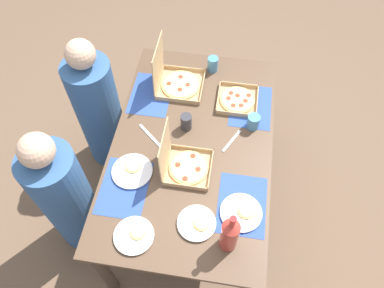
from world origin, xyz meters
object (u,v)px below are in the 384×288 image
(pizza_box_corner_left, at_px, (237,100))
(cup_dark, at_px, (213,64))
(plate_far_right, at_px, (241,213))
(plate_near_right, at_px, (197,223))
(cup_clear_left, at_px, (253,122))
(pizza_box_center, at_px, (176,80))
(diner_left_seat, at_px, (66,197))
(pizza_box_corner_right, at_px, (183,164))
(plate_near_left, at_px, (134,235))
(cup_spare, at_px, (186,122))
(diner_right_seat, at_px, (99,111))
(plate_far_left, at_px, (132,171))
(soda_bottle, at_px, (230,234))

(pizza_box_corner_left, xyz_separation_m, cup_dark, (0.26, 0.19, 0.04))
(pizza_box_corner_left, xyz_separation_m, plate_far_right, (-0.77, -0.09, -0.00))
(plate_near_right, height_order, cup_clear_left, cup_clear_left)
(pizza_box_center, distance_m, diner_left_seat, 1.02)
(pizza_box_corner_right, bearing_deg, diner_left_seat, 103.79)
(cup_clear_left, bearing_deg, pizza_box_corner_right, 134.07)
(pizza_box_corner_right, xyz_separation_m, diner_left_seat, (-0.18, 0.72, -0.30))
(plate_far_right, bearing_deg, pizza_box_corner_right, 57.10)
(plate_near_left, bearing_deg, pizza_box_corner_left, -24.17)
(cup_spare, xyz_separation_m, diner_left_seat, (-0.46, 0.68, -0.31))
(cup_dark, xyz_separation_m, diner_right_seat, (-0.29, 0.78, -0.30))
(cup_dark, bearing_deg, diner_right_seat, 110.14)
(pizza_box_center, xyz_separation_m, plate_far_right, (-0.85, -0.51, -0.04))
(plate_near_right, bearing_deg, plate_far_right, -66.84)
(pizza_box_corner_right, relative_size, cup_clear_left, 3.09)
(plate_near_right, relative_size, diner_right_seat, 0.18)
(plate_far_left, bearing_deg, cup_spare, -35.15)
(diner_left_seat, bearing_deg, pizza_box_center, -35.05)
(plate_near_right, distance_m, diner_left_seat, 0.89)
(pizza_box_center, relative_size, soda_bottle, 1.02)
(plate_far_right, distance_m, diner_right_seat, 1.33)
(plate_near_left, height_order, plate_far_right, same)
(plate_far_right, xyz_separation_m, soda_bottle, (-0.17, 0.06, 0.12))
(pizza_box_corner_left, relative_size, plate_far_right, 1.14)
(pizza_box_corner_right, xyz_separation_m, cup_dark, (0.81, -0.07, 0.01))
(plate_near_right, height_order, soda_bottle, soda_bottle)
(pizza_box_corner_right, distance_m, cup_spare, 0.29)
(cup_clear_left, xyz_separation_m, diner_left_seat, (-0.53, 1.08, -0.30))
(pizza_box_center, height_order, cup_clear_left, pizza_box_center)
(cup_clear_left, bearing_deg, diner_right_seat, 81.58)
(plate_far_left, distance_m, diner_right_seat, 0.77)
(plate_near_right, distance_m, cup_spare, 0.63)
(plate_far_right, xyz_separation_m, cup_dark, (1.03, 0.28, 0.04))
(pizza_box_corner_right, xyz_separation_m, cup_clear_left, (0.36, -0.37, 0.00))
(pizza_box_corner_left, distance_m, cup_dark, 0.32)
(pizza_box_corner_right, relative_size, plate_far_right, 1.31)
(plate_far_right, relative_size, cup_spare, 2.07)
(pizza_box_corner_right, distance_m, plate_near_left, 0.47)
(soda_bottle, xyz_separation_m, cup_spare, (0.69, 0.33, -0.08))
(diner_right_seat, bearing_deg, cup_dark, -69.86)
(plate_near_left, relative_size, plate_far_right, 0.93)
(pizza_box_corner_right, relative_size, plate_near_left, 1.40)
(pizza_box_center, bearing_deg, pizza_box_corner_left, -99.86)
(plate_near_right, height_order, diner_left_seat, diner_left_seat)
(plate_near_right, height_order, cup_dark, cup_dark)
(pizza_box_corner_right, xyz_separation_m, soda_bottle, (-0.40, -0.29, 0.09))
(pizza_box_corner_left, height_order, plate_near_left, pizza_box_corner_left)
(pizza_box_corner_left, bearing_deg, plate_near_left, 155.83)
(plate_far_left, relative_size, cup_spare, 2.15)
(pizza_box_corner_right, distance_m, diner_right_seat, 0.93)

